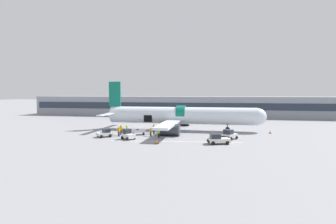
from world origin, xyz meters
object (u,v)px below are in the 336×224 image
(ground_crew_loader_a, at_px, (151,131))
(ground_crew_marshal, at_px, (119,131))
(baggage_tug_rear, at_px, (105,133))
(ground_crew_loader_b, at_px, (127,129))
(ground_crew_supervisor, at_px, (154,129))
(airplane, at_px, (179,116))
(baggage_cart_loading, at_px, (139,132))
(baggage_tug_mid, at_px, (218,139))
(ground_crew_helper, at_px, (159,133))
(ground_crew_driver, at_px, (121,130))
(baggage_tug_spare, at_px, (128,135))
(baggage_tug_lead, at_px, (229,135))

(ground_crew_loader_a, height_order, ground_crew_marshal, ground_crew_marshal)
(baggage_tug_rear, relative_size, ground_crew_loader_b, 1.75)
(ground_crew_loader_b, xyz_separation_m, ground_crew_supervisor, (5.12, 0.49, 0.11))
(airplane, distance_m, ground_crew_supervisor, 7.35)
(ground_crew_loader_b, relative_size, ground_crew_supervisor, 0.88)
(airplane, xyz_separation_m, baggage_cart_loading, (-6.28, -7.37, -2.42))
(baggage_tug_mid, height_order, ground_crew_helper, ground_crew_helper)
(baggage_tug_mid, bearing_deg, ground_crew_loader_b, 157.30)
(ground_crew_driver, bearing_deg, baggage_tug_spare, -55.63)
(airplane, relative_size, ground_crew_helper, 20.72)
(ground_crew_helper, bearing_deg, baggage_tug_lead, 3.98)
(airplane, distance_m, baggage_tug_lead, 13.56)
(ground_crew_marshal, bearing_deg, ground_crew_helper, -0.46)
(baggage_tug_mid, height_order, baggage_cart_loading, baggage_tug_mid)
(ground_crew_driver, bearing_deg, ground_crew_loader_b, 76.83)
(ground_crew_loader_a, bearing_deg, baggage_cart_loading, 156.54)
(airplane, height_order, ground_crew_helper, airplane)
(airplane, bearing_deg, ground_crew_loader_b, -144.16)
(ground_crew_loader_b, xyz_separation_m, ground_crew_helper, (6.98, -3.47, 0.00))
(baggage_tug_lead, bearing_deg, airplane, 137.10)
(airplane, xyz_separation_m, ground_crew_loader_a, (-3.76, -8.47, -2.05))
(baggage_tug_lead, distance_m, ground_crew_helper, 11.78)
(ground_crew_supervisor, bearing_deg, baggage_cart_loading, -150.27)
(baggage_cart_loading, bearing_deg, baggage_tug_spare, -93.59)
(baggage_tug_mid, distance_m, baggage_tug_spare, 14.60)
(ground_crew_loader_b, bearing_deg, ground_crew_helper, -26.39)
(ground_crew_marshal, bearing_deg, baggage_tug_rear, -153.98)
(ground_crew_loader_b, height_order, ground_crew_marshal, ground_crew_marshal)
(baggage_cart_loading, bearing_deg, ground_crew_helper, -30.56)
(baggage_tug_lead, height_order, ground_crew_marshal, ground_crew_marshal)
(ground_crew_loader_a, xyz_separation_m, ground_crew_supervisor, (-0.06, 2.50, 0.12))
(baggage_cart_loading, relative_size, ground_crew_helper, 2.27)
(ground_crew_driver, xyz_separation_m, ground_crew_supervisor, (5.56, 2.35, 0.02))
(ground_crew_driver, bearing_deg, ground_crew_supervisor, 22.91)
(baggage_tug_lead, distance_m, baggage_tug_spare, 16.72)
(airplane, bearing_deg, ground_crew_driver, -138.42)
(airplane, relative_size, ground_crew_supervisor, 18.35)
(ground_crew_loader_a, bearing_deg, airplane, 66.07)
(ground_crew_supervisor, height_order, ground_crew_marshal, ground_crew_supervisor)
(ground_crew_loader_b, distance_m, ground_crew_helper, 7.80)
(ground_crew_loader_b, bearing_deg, baggage_tug_spare, -68.40)
(baggage_tug_rear, height_order, ground_crew_loader_b, ground_crew_loader_b)
(airplane, distance_m, baggage_tug_rear, 15.93)
(ground_crew_loader_a, xyz_separation_m, ground_crew_driver, (-5.62, 0.15, 0.10))
(airplane, xyz_separation_m, baggage_tug_lead, (9.80, -9.11, -2.21))
(ground_crew_loader_a, relative_size, ground_crew_loader_b, 0.99)
(ground_crew_loader_a, relative_size, ground_crew_helper, 0.99)
(ground_crew_driver, bearing_deg, ground_crew_loader_a, -1.50)
(baggage_tug_lead, xyz_separation_m, ground_crew_marshal, (-18.99, -0.76, 0.24))
(ground_crew_driver, bearing_deg, baggage_cart_loading, 16.97)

